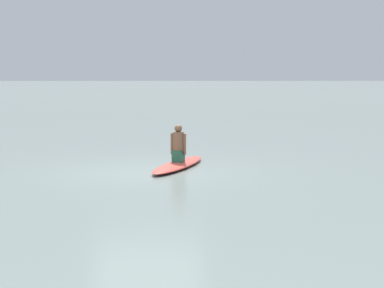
# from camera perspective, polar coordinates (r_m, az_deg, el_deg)

# --- Properties ---
(ground_plane) EXTENTS (400.00, 400.00, 0.00)m
(ground_plane) POSITION_cam_1_polar(r_m,az_deg,el_deg) (14.58, -4.01, -2.56)
(ground_plane) COLOR slate
(surfboard) EXTENTS (3.20, 1.60, 0.14)m
(surfboard) POSITION_cam_1_polar(r_m,az_deg,el_deg) (15.34, -1.23, -1.85)
(surfboard) COLOR #D84C3F
(surfboard) RESTS_ON ground
(person_paddler) EXTENTS (0.36, 0.39, 0.90)m
(person_paddler) POSITION_cam_1_polar(r_m,az_deg,el_deg) (15.28, -1.23, -0.09)
(person_paddler) COLOR #26664C
(person_paddler) RESTS_ON surfboard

